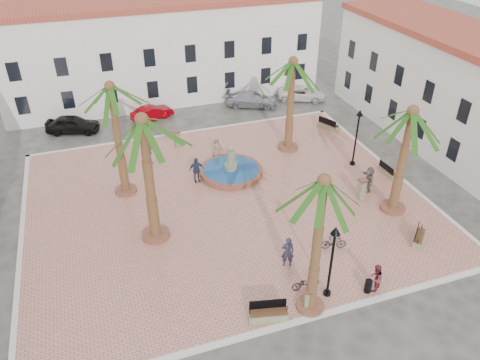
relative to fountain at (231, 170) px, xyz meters
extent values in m
plane|color=#56544F|center=(-1.39, -3.14, -0.48)|extent=(120.00, 120.00, 0.00)
cube|color=tan|center=(-1.39, -3.14, -0.40)|extent=(26.00, 22.00, 0.15)
cube|color=silver|center=(-1.39, 7.86, -0.40)|extent=(26.30, 0.30, 0.16)
cube|color=silver|center=(-1.39, -14.14, -0.40)|extent=(26.30, 0.30, 0.16)
cube|color=silver|center=(11.61, -3.14, -0.40)|extent=(0.30, 22.30, 0.16)
cube|color=silver|center=(-14.39, -3.14, -0.40)|extent=(0.30, 22.30, 0.16)
cube|color=white|center=(-1.39, 16.86, 4.02)|extent=(30.00, 7.00, 9.00)
cube|color=#B24632|center=(-1.39, 16.86, 8.77)|extent=(30.40, 7.40, 0.50)
cube|color=black|center=(-14.51, 13.38, 1.72)|extent=(1.00, 0.12, 1.60)
cube|color=black|center=(-10.76, 13.38, 1.72)|extent=(1.00, 0.12, 1.60)
cube|color=black|center=(-7.01, 13.38, 1.72)|extent=(1.00, 0.12, 1.60)
cube|color=black|center=(-3.26, 13.38, 1.72)|extent=(1.00, 0.12, 1.60)
cube|color=black|center=(0.49, 13.38, 1.72)|extent=(1.00, 0.12, 1.60)
cube|color=black|center=(4.24, 13.38, 1.72)|extent=(1.00, 0.12, 1.60)
cube|color=black|center=(7.99, 13.38, 1.72)|extent=(1.00, 0.12, 1.60)
cube|color=black|center=(11.74, 13.38, 1.72)|extent=(1.00, 0.12, 1.60)
cube|color=black|center=(-14.51, 13.38, 4.72)|extent=(1.00, 0.12, 1.60)
cube|color=black|center=(-10.76, 13.38, 4.72)|extent=(1.00, 0.12, 1.60)
cube|color=black|center=(-7.01, 13.38, 4.72)|extent=(1.00, 0.12, 1.60)
cube|color=black|center=(-3.26, 13.38, 4.72)|extent=(1.00, 0.12, 1.60)
cube|color=black|center=(0.49, 13.38, 4.72)|extent=(1.00, 0.12, 1.60)
cube|color=black|center=(4.24, 13.38, 4.72)|extent=(1.00, 0.12, 1.60)
cube|color=black|center=(7.99, 13.38, 4.72)|extent=(1.00, 0.12, 1.60)
cube|color=black|center=(11.74, 13.38, 4.72)|extent=(1.00, 0.12, 1.60)
cube|color=white|center=(18.61, -1.14, 3.77)|extent=(7.00, 26.00, 8.50)
cube|color=#B24632|center=(18.61, -1.14, 8.27)|extent=(7.40, 26.40, 0.50)
cube|color=black|center=(15.15, -5.20, 1.72)|extent=(0.12, 1.00, 1.60)
cube|color=black|center=(15.15, -1.48, 1.72)|extent=(0.12, 1.00, 1.60)
cube|color=black|center=(15.15, 2.23, 1.72)|extent=(0.12, 1.00, 1.60)
cube|color=black|center=(15.15, 5.94, 1.72)|extent=(0.12, 1.00, 1.60)
cube|color=black|center=(15.15, 9.66, 1.72)|extent=(0.12, 1.00, 1.60)
cube|color=black|center=(15.15, -5.20, 4.72)|extent=(0.12, 1.00, 1.60)
cube|color=black|center=(15.15, -1.48, 4.72)|extent=(0.12, 1.00, 1.60)
cube|color=black|center=(15.15, 2.23, 4.72)|extent=(0.12, 1.00, 1.60)
cube|color=black|center=(15.15, 5.94, 4.72)|extent=(0.12, 1.00, 1.60)
cube|color=black|center=(15.15, 9.66, 4.72)|extent=(0.12, 1.00, 1.60)
cylinder|color=#92543D|center=(0.00, 0.00, -0.10)|extent=(4.64, 4.64, 0.44)
cylinder|color=#194C8C|center=(0.00, 0.00, 0.09)|extent=(4.09, 4.09, 0.07)
cylinder|color=gray|center=(0.00, 0.00, 0.12)|extent=(0.99, 0.99, 0.88)
cylinder|color=gray|center=(0.00, 0.00, 1.00)|extent=(0.66, 0.66, 1.33)
sphere|color=gray|center=(0.00, 0.00, 1.83)|extent=(0.49, 0.49, 0.49)
cylinder|color=#92543D|center=(-7.66, 0.21, -0.21)|extent=(1.50, 1.50, 0.22)
cylinder|color=brown|center=(-7.66, 0.21, 3.68)|extent=(0.49, 0.49, 7.55)
sphere|color=brown|center=(-7.66, 0.21, 7.45)|extent=(0.66, 0.66, 0.66)
cylinder|color=#92543D|center=(-6.59, -5.35, -0.20)|extent=(1.71, 1.71, 0.26)
cylinder|color=brown|center=(-6.59, -5.35, 3.72)|extent=(0.56, 0.56, 7.58)
sphere|color=brown|center=(-6.59, -5.35, 7.51)|extent=(0.75, 0.75, 0.75)
cylinder|color=#92543D|center=(-0.20, -13.54, -0.22)|extent=(1.43, 1.43, 0.21)
cylinder|color=brown|center=(-0.20, -13.54, 3.61)|extent=(0.46, 0.46, 7.45)
sphere|color=brown|center=(-0.20, -13.54, 7.34)|extent=(0.62, 0.62, 0.62)
cylinder|color=#92543D|center=(8.72, -7.64, -0.20)|extent=(1.63, 1.63, 0.24)
cylinder|color=brown|center=(8.72, -7.64, 3.33)|extent=(0.53, 0.53, 6.82)
sphere|color=brown|center=(8.72, -7.64, 6.73)|extent=(0.71, 0.71, 0.71)
cylinder|color=#92543D|center=(5.62, 2.32, -0.20)|extent=(1.64, 1.64, 0.25)
cylinder|color=brown|center=(5.62, 2.32, 3.42)|extent=(0.53, 0.53, 7.00)
sphere|color=brown|center=(5.62, 2.32, 6.92)|extent=(0.72, 0.72, 0.72)
cube|color=gray|center=(-2.49, -13.54, -0.11)|extent=(2.05, 1.02, 0.44)
cube|color=#56351E|center=(-2.49, -13.54, 0.14)|extent=(1.93, 0.94, 0.07)
cube|color=black|center=(-2.44, -13.30, 0.44)|extent=(1.82, 0.46, 0.55)
cylinder|color=black|center=(-3.40, -13.33, 0.27)|extent=(0.05, 0.05, 0.33)
cylinder|color=black|center=(-1.59, -13.74, 0.27)|extent=(0.05, 0.05, 0.33)
cube|color=gray|center=(8.32, -10.94, -0.14)|extent=(1.54, 1.52, 0.37)
cube|color=#56351E|center=(8.32, -10.94, 0.07)|extent=(1.44, 1.42, 0.06)
cube|color=black|center=(8.18, -10.79, 0.32)|extent=(1.15, 1.13, 0.46)
cylinder|color=black|center=(7.76, -11.49, 0.18)|extent=(0.05, 0.05, 0.28)
cylinder|color=black|center=(8.88, -10.39, 0.18)|extent=(0.05, 0.05, 0.28)
cube|color=gray|center=(10.92, -3.85, -0.13)|extent=(0.60, 1.77, 0.39)
cube|color=#56351E|center=(10.92, -3.85, 0.09)|extent=(0.55, 1.67, 0.06)
cube|color=black|center=(10.70, -3.86, 0.35)|extent=(0.11, 1.65, 0.49)
cylinder|color=black|center=(10.95, -4.68, 0.21)|extent=(0.05, 0.05, 0.29)
cylinder|color=black|center=(10.89, -3.03, 0.21)|extent=(0.05, 0.05, 0.29)
cube|color=gray|center=(10.42, 4.45, -0.11)|extent=(1.35, 2.00, 0.43)
cube|color=#56351E|center=(10.42, 4.45, 0.13)|extent=(1.25, 1.88, 0.06)
cube|color=black|center=(10.21, 4.35, 0.42)|extent=(0.82, 1.67, 0.54)
cylinder|color=black|center=(10.81, 3.62, 0.26)|extent=(0.05, 0.05, 0.32)
cylinder|color=black|center=(10.04, 5.27, 0.26)|extent=(0.05, 0.05, 0.32)
cylinder|color=black|center=(1.04, -13.03, -0.24)|extent=(0.40, 0.40, 0.18)
cylinder|color=black|center=(1.04, -13.03, 1.78)|extent=(0.13, 0.13, 3.99)
cone|color=black|center=(1.04, -13.03, 3.94)|extent=(0.49, 0.49, 0.44)
sphere|color=beige|center=(1.04, -13.03, 3.78)|extent=(0.27, 0.27, 0.27)
cylinder|color=black|center=(9.25, -1.65, -0.24)|extent=(0.40, 0.40, 0.18)
cylinder|color=black|center=(9.25, -1.65, 1.80)|extent=(0.13, 0.13, 4.02)
cone|color=black|center=(9.25, -1.65, 3.98)|extent=(0.49, 0.49, 0.45)
sphere|color=beige|center=(9.25, -1.65, 3.81)|extent=(0.27, 0.27, 0.27)
cube|color=gray|center=(-0.37, -13.54, 0.25)|extent=(0.43, 0.43, 1.15)
cube|color=#92543D|center=(-0.37, -13.54, 0.87)|extent=(0.54, 0.54, 0.09)
cube|color=gray|center=(-2.82, 5.47, 0.33)|extent=(0.48, 0.48, 1.30)
cube|color=#92543D|center=(-2.82, 5.47, 1.03)|extent=(0.60, 0.60, 0.10)
cube|color=gray|center=(7.38, -5.88, 0.38)|extent=(0.48, 0.48, 1.42)
cube|color=#92543D|center=(7.38, -5.88, 1.15)|extent=(0.61, 0.61, 0.11)
cylinder|color=black|center=(3.15, -13.54, 0.05)|extent=(0.39, 0.39, 0.75)
imported|color=#2B2D44|center=(-0.06, -10.31, 0.66)|extent=(0.82, 0.67, 1.96)
imported|color=black|center=(0.14, -12.27, 0.08)|extent=(1.58, 0.61, 0.82)
imported|color=maroon|center=(3.53, -13.54, 0.51)|extent=(1.03, 0.98, 1.67)
imported|color=black|center=(3.09, -9.90, 0.13)|extent=(1.59, 0.80, 0.92)
imported|color=#967561|center=(-0.28, 2.84, 0.52)|extent=(0.86, 0.58, 1.69)
imported|color=#29334E|center=(-2.65, -0.12, 0.64)|extent=(1.15, 0.52, 1.93)
imported|color=#444449|center=(-5.32, 3.46, 0.55)|extent=(0.88, 1.25, 1.76)
imported|color=#675D52|center=(8.36, -5.18, 0.62)|extent=(1.04, 1.84, 1.89)
imported|color=black|center=(-10.73, 11.30, 0.29)|extent=(4.81, 3.01, 1.53)
imported|color=#940009|center=(-3.77, 11.73, 0.16)|extent=(4.11, 2.55, 1.28)
imported|color=#A3A3AB|center=(5.85, 11.55, 0.24)|extent=(5.29, 3.83, 1.42)
imported|color=white|center=(11.19, 11.52, 0.18)|extent=(5.19, 3.91, 1.31)
camera|label=1|loc=(-8.97, -28.06, 17.94)|focal=35.00mm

